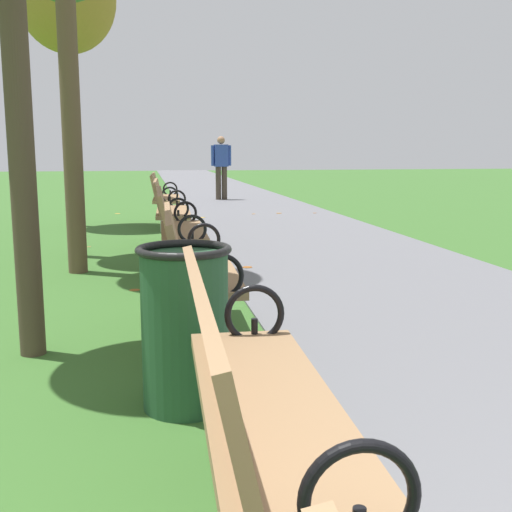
% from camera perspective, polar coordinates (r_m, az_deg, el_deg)
% --- Properties ---
extents(paved_walkway, '(3.04, 44.00, 0.02)m').
position_cam_1_polar(paved_walkway, '(18.02, -2.52, 5.44)').
color(paved_walkway, slate).
rests_on(paved_walkway, ground).
extents(park_bench_2, '(0.52, 1.61, 0.90)m').
position_cam_1_polar(park_bench_2, '(2.12, -0.17, -13.35)').
color(park_bench_2, '#93704C').
rests_on(park_bench_2, ground).
extents(park_bench_3, '(0.52, 1.61, 0.90)m').
position_cam_1_polar(park_bench_3, '(4.41, -5.52, -1.28)').
color(park_bench_3, '#93704C').
rests_on(park_bench_3, ground).
extents(park_bench_4, '(0.51, 1.61, 0.90)m').
position_cam_1_polar(park_bench_4, '(6.59, -7.07, 2.30)').
color(park_bench_4, '#93704C').
rests_on(park_bench_4, ground).
extents(park_bench_5, '(0.54, 1.62, 0.90)m').
position_cam_1_polar(park_bench_5, '(8.66, -7.81, 4.02)').
color(park_bench_5, '#93704C').
rests_on(park_bench_5, ground).
extents(park_bench_6, '(0.54, 1.62, 0.90)m').
position_cam_1_polar(park_bench_6, '(11.01, -8.32, 5.18)').
color(park_bench_6, '#93704C').
rests_on(park_bench_6, ground).
extents(tree_5, '(1.59, 1.59, 4.62)m').
position_cam_1_polar(tree_5, '(11.56, -16.68, 21.12)').
color(tree_5, '#4C3D2D').
rests_on(tree_5, ground).
extents(pedestrian_walking, '(0.53, 0.25, 1.62)m').
position_cam_1_polar(pedestrian_walking, '(16.50, -3.15, 8.24)').
color(pedestrian_walking, '#3D3328').
rests_on(pedestrian_walking, paved_walkway).
extents(trash_bin, '(0.48, 0.48, 0.84)m').
position_cam_1_polar(trash_bin, '(3.25, -6.40, -6.34)').
color(trash_bin, '#234C2D').
rests_on(trash_bin, ground).
extents(scattered_leaves, '(5.13, 14.26, 0.02)m').
position_cam_1_polar(scattered_leaves, '(7.92, -4.28, 0.13)').
color(scattered_leaves, '#93511E').
rests_on(scattered_leaves, ground).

